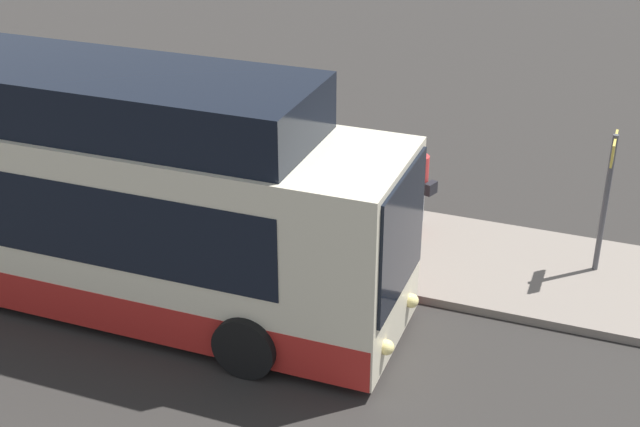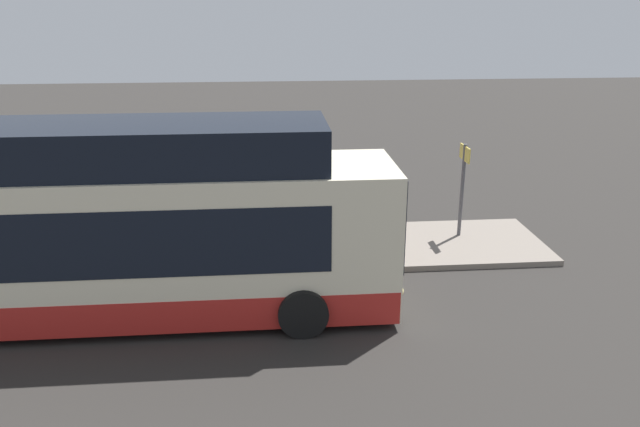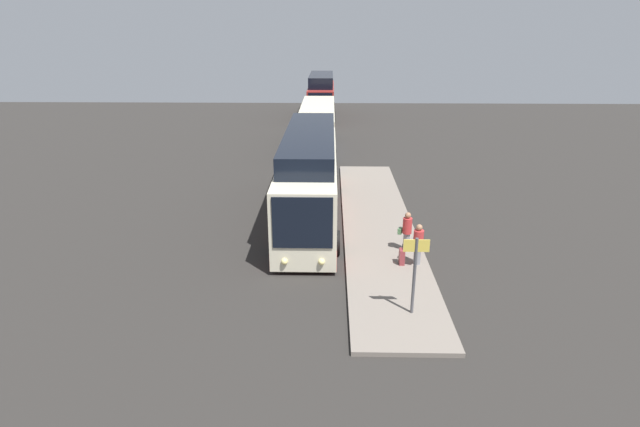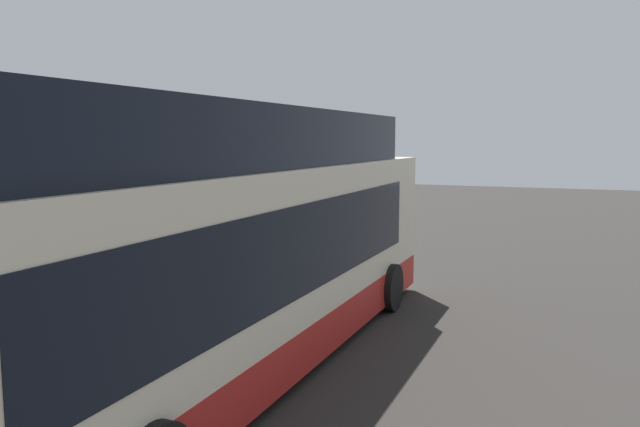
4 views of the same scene
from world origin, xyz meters
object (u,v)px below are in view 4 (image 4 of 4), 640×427
Objects in this scene: passenger_boarding at (199,239)px; suitcase at (218,262)px; passenger_waiting at (177,247)px; bus_lead at (235,255)px; sign_post at (282,199)px.

passenger_boarding reaches higher than suitcase.
passenger_boarding and passenger_waiting have the same top height.
bus_lead is 7.69× the size of passenger_boarding.
suitcase is (0.00, -0.59, -0.57)m from passenger_boarding.
bus_lead is 7.09m from passenger_boarding.
sign_post is (3.53, -0.72, 0.77)m from passenger_boarding.
passenger_boarding is at bearing 90.24° from suitcase.
passenger_waiting is 1.47m from suitcase.
passenger_waiting is 1.94× the size of suitcase.
sign_post reaches higher than passenger_boarding.
passenger_boarding is 1.33m from passenger_waiting.
passenger_waiting is 0.63× the size of sign_post.
bus_lead reaches higher than passenger_waiting.
passenger_waiting is (4.21, 4.12, -0.84)m from bus_lead.
suitcase is (1.31, -0.34, -0.58)m from passenger_waiting.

